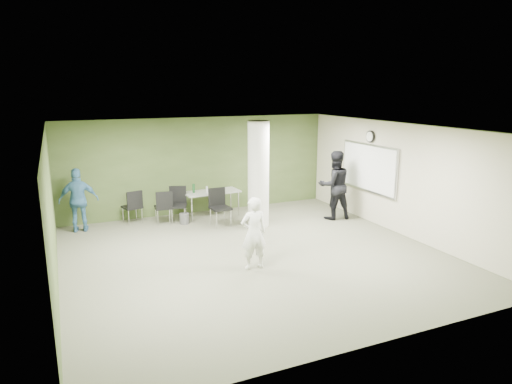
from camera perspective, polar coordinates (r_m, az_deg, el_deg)
name	(u,v)px	position (r m, az deg, el deg)	size (l,w,h in m)	color
floor	(254,255)	(10.21, -0.25, -7.92)	(8.00, 8.00, 0.00)	#575946
ceiling	(254,129)	(9.58, -0.26, 7.93)	(8.00, 8.00, 0.00)	white
wall_back	(200,165)	(13.49, -7.07, 3.32)	(8.00, 0.02, 2.80)	#3D4F25
wall_left	(51,214)	(9.03, -24.23, -2.57)	(0.02, 8.00, 2.80)	#3D4F25
wall_right_cream	(401,179)	(11.94, 17.64, 1.54)	(0.02, 8.00, 2.80)	beige
column	(258,174)	(11.99, 0.31, 2.20)	(0.56, 0.56, 2.80)	silver
whiteboard	(368,168)	(12.78, 13.88, 2.95)	(0.05, 2.30, 1.30)	silver
wall_clock	(370,137)	(12.66, 14.09, 6.74)	(0.06, 0.32, 0.32)	black
folding_table	(211,193)	(13.05, -5.61, -0.12)	(1.61, 0.78, 1.00)	#969691
wastebasket	(184,219)	(12.58, -8.95, -3.30)	(0.26, 0.26, 0.30)	#4C4C4C
chair_back_left	(133,204)	(12.78, -15.10, -1.50)	(0.57, 0.57, 0.93)	black
chair_back_right	(164,205)	(12.55, -11.44, -1.57)	(0.49, 0.49, 0.93)	black
chair_table_left	(178,201)	(12.73, -9.77, -1.16)	(0.62, 0.62, 0.98)	black
chair_table_right	(219,204)	(12.26, -4.65, -1.48)	(0.54, 0.54, 1.01)	black
woman_white	(254,233)	(9.26, -0.29, -5.18)	(0.55, 0.36, 1.51)	white
man_black	(334,185)	(12.93, 9.77, 0.85)	(0.94, 0.73, 1.94)	black
man_blue	(79,200)	(12.48, -21.28, -0.96)	(0.97, 0.40, 1.65)	teal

